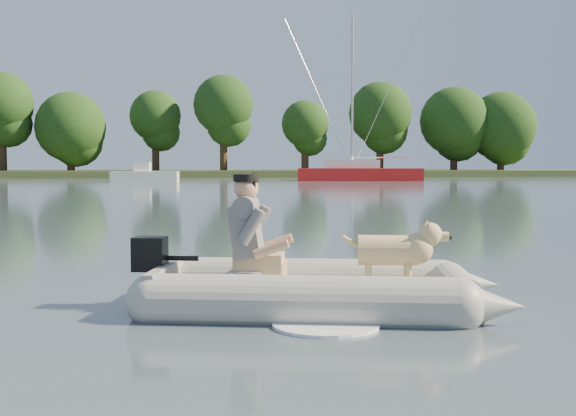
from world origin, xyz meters
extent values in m
plane|color=slate|center=(0.00, 0.00, 0.00)|extent=(160.00, 160.00, 0.00)
cube|color=#47512D|center=(0.00, 62.00, 0.25)|extent=(160.00, 12.00, 0.70)
cylinder|color=#332316|center=(-15.65, 61.01, 2.12)|extent=(0.70, 0.70, 4.24)
sphere|color=#29511B|center=(-15.65, 61.01, 6.48)|extent=(5.55, 5.55, 5.55)
cylinder|color=#332316|center=(-9.90, 61.33, 1.47)|extent=(0.70, 0.70, 2.94)
sphere|color=#29511B|center=(-9.90, 61.33, 4.49)|extent=(6.27, 6.27, 6.27)
cylinder|color=#332316|center=(-2.42, 61.95, 1.84)|extent=(0.70, 0.70, 3.67)
sphere|color=#29511B|center=(-2.42, 61.95, 5.61)|extent=(4.69, 4.69, 4.69)
cylinder|color=#332316|center=(3.70, 60.15, 2.15)|extent=(0.70, 0.70, 4.29)
sphere|color=#29511B|center=(3.70, 60.15, 6.56)|extent=(5.43, 5.43, 5.43)
cylinder|color=#332316|center=(11.30, 60.43, 1.61)|extent=(0.70, 0.70, 3.21)
sphere|color=#29511B|center=(11.30, 60.43, 4.91)|extent=(4.41, 4.41, 4.41)
cylinder|color=#332316|center=(18.70, 61.04, 1.97)|extent=(0.70, 0.70, 3.94)
sphere|color=#29511B|center=(18.70, 61.04, 6.02)|extent=(6.03, 6.03, 6.03)
cylinder|color=#332316|center=(26.27, 61.31, 1.76)|extent=(0.70, 0.70, 3.52)
sphere|color=#29511B|center=(26.27, 61.31, 5.37)|extent=(6.68, 6.68, 6.68)
cylinder|color=#332316|center=(31.05, 61.08, 1.61)|extent=(0.70, 0.70, 3.21)
sphere|color=#29511B|center=(31.05, 61.08, 4.91)|extent=(6.79, 6.79, 6.79)
cube|color=red|center=(12.49, 45.27, 0.33)|extent=(9.28, 4.37, 1.12)
cube|color=white|center=(11.94, 45.38, 1.17)|extent=(4.22, 2.73, 0.67)
cylinder|color=#A5A5AA|center=(11.94, 45.38, 6.48)|extent=(0.18, 0.18, 11.17)
camera|label=1|loc=(-1.16, -5.72, 1.25)|focal=45.00mm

